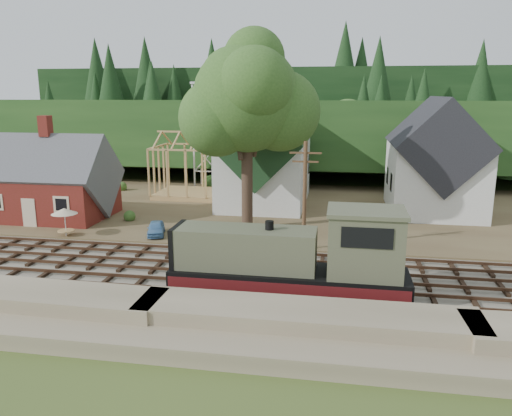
# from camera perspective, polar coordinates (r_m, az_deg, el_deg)

# --- Properties ---
(ground) EXTENTS (140.00, 140.00, 0.00)m
(ground) POSITION_cam_1_polar(r_m,az_deg,el_deg) (32.49, -7.81, -7.30)
(ground) COLOR #384C1E
(ground) RESTS_ON ground
(embankment) EXTENTS (64.00, 5.00, 1.60)m
(embankment) POSITION_cam_1_polar(r_m,az_deg,el_deg) (25.20, -13.75, -13.83)
(embankment) COLOR #7F7259
(embankment) RESTS_ON ground
(railroad_bed) EXTENTS (64.00, 11.00, 0.16)m
(railroad_bed) POSITION_cam_1_polar(r_m,az_deg,el_deg) (32.46, -7.81, -7.17)
(railroad_bed) COLOR #726B5B
(railroad_bed) RESTS_ON ground
(village_flat) EXTENTS (64.00, 26.00, 0.30)m
(village_flat) POSITION_cam_1_polar(r_m,az_deg,el_deg) (49.19, -1.56, 0.03)
(village_flat) COLOR brown
(village_flat) RESTS_ON ground
(hillside) EXTENTS (70.00, 28.96, 12.74)m
(hillside) POSITION_cam_1_polar(r_m,az_deg,el_deg) (72.49, 2.15, 4.14)
(hillside) COLOR #1E3F19
(hillside) RESTS_ON ground
(ridge) EXTENTS (80.00, 20.00, 12.00)m
(ridge) POSITION_cam_1_polar(r_m,az_deg,el_deg) (88.22, 3.54, 5.72)
(ridge) COLOR black
(ridge) RESTS_ON ground
(depot) EXTENTS (10.80, 7.41, 9.00)m
(depot) POSITION_cam_1_polar(r_m,az_deg,el_deg) (48.06, -22.39, 2.46)
(depot) COLOR #5B2014
(depot) RESTS_ON village_flat
(church) EXTENTS (8.40, 15.17, 13.00)m
(church) POSITION_cam_1_polar(r_m,az_deg,el_deg) (49.61, 1.06, 6.05)
(church) COLOR silver
(church) RESTS_ON village_flat
(farmhouse) EXTENTS (8.40, 10.80, 10.60)m
(farmhouse) POSITION_cam_1_polar(r_m,az_deg,el_deg) (49.17, 19.77, 4.85)
(farmhouse) COLOR silver
(farmhouse) RESTS_ON village_flat
(timber_frame) EXTENTS (8.20, 6.20, 6.99)m
(timber_frame) POSITION_cam_1_polar(r_m,az_deg,el_deg) (53.87, -7.03, 4.45)
(timber_frame) COLOR tan
(timber_frame) RESTS_ON village_flat
(lattice_tower) EXTENTS (3.20, 3.20, 12.12)m
(lattice_tower) POSITION_cam_1_polar(r_m,az_deg,el_deg) (59.05, -5.52, 11.84)
(lattice_tower) COLOR silver
(lattice_tower) RESTS_ON village_flat
(big_tree) EXTENTS (10.90, 8.40, 14.70)m
(big_tree) POSITION_cam_1_polar(r_m,az_deg,el_deg) (39.76, -0.79, 11.59)
(big_tree) COLOR #38281E
(big_tree) RESTS_ON village_flat
(telegraph_pole_near) EXTENTS (2.20, 0.28, 8.00)m
(telegraph_pole_near) POSITION_cam_1_polar(r_m,az_deg,el_deg) (34.99, 5.58, 1.47)
(telegraph_pole_near) COLOR #4C331E
(telegraph_pole_near) RESTS_ON ground
(locomotive) EXTENTS (12.86, 3.22, 5.12)m
(locomotive) POSITION_cam_1_polar(r_m,az_deg,el_deg) (27.59, 4.76, -6.01)
(locomotive) COLOR black
(locomotive) RESTS_ON railroad_bed
(car_blue) EXTENTS (2.17, 3.41, 1.08)m
(car_blue) POSITION_cam_1_polar(r_m,az_deg,el_deg) (39.97, -11.36, -2.28)
(car_blue) COLOR #5A8EC1
(car_blue) RESTS_ON village_flat
(patio_set) EXTENTS (1.98, 1.98, 2.21)m
(patio_set) POSITION_cam_1_polar(r_m,az_deg,el_deg) (41.40, -21.06, -0.47)
(patio_set) COLOR silver
(patio_set) RESTS_ON village_flat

